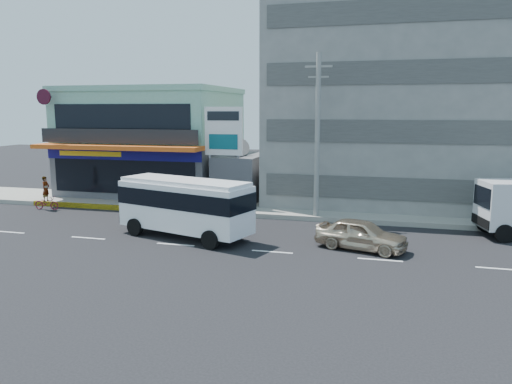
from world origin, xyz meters
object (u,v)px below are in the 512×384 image
satellite_dish (239,155)px  utility_pole_near (317,136)px  shop_building (154,144)px  concrete_building (389,106)px  billboard (224,137)px  sedan (361,234)px  minibus (185,203)px  motorcycle_rider (46,199)px

satellite_dish → utility_pole_near: (6.00, -3.60, 1.57)m
shop_building → satellite_dish: (8.00, -2.95, -0.42)m
concrete_building → billboard: bearing=-151.1°
utility_pole_near → shop_building: bearing=154.9°
billboard → sedan: billboard is taller
shop_building → minibus: (7.91, -12.45, -2.14)m
billboard → motorcycle_rider: (-11.61, -3.23, -4.18)m
motorcycle_rider → shop_building: bearing=62.7°
satellite_dish → utility_pole_near: size_ratio=0.15×
shop_building → billboard: bearing=-32.3°
concrete_building → sedan: 14.87m
shop_building → billboard: size_ratio=1.80×
utility_pole_near → minibus: size_ratio=1.28×
satellite_dish → sedan: satellite_dish is taller
concrete_building → motorcycle_rider: bearing=-157.8°
concrete_building → satellite_dish: bearing=-158.2°
utility_pole_near → sedan: utility_pole_near is taller
concrete_building → billboard: concrete_building is taller
concrete_building → utility_pole_near: concrete_building is taller
billboard → minibus: 8.30m
concrete_building → satellite_dish: concrete_building is taller
satellite_dish → sedan: size_ratio=0.34×
utility_pole_near → billboard: bearing=164.5°
billboard → sedan: bearing=-38.7°
utility_pole_near → concrete_building: bearing=62.2°
billboard → sedan: 12.94m
shop_building → sedan: size_ratio=2.81×
billboard → utility_pole_near: bearing=-15.5°
sedan → motorcycle_rider: size_ratio=1.94×
sedan → motorcycle_rider: 21.62m
minibus → sedan: bearing=0.2°
concrete_building → billboard: 12.17m
shop_building → minibus: bearing=-57.6°
sedan → satellite_dish: bearing=60.0°
utility_pole_near → minibus: (-6.09, -5.90, -3.30)m
utility_pole_near → minibus: 9.10m
motorcycle_rider → billboard: bearing=15.5°
satellite_dish → utility_pole_near: 7.17m
shop_building → satellite_dish: shop_building is taller
satellite_dish → sedan: bearing=-46.3°
utility_pole_near → motorcycle_rider: utility_pole_near is taller
minibus → concrete_building: bearing=53.2°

